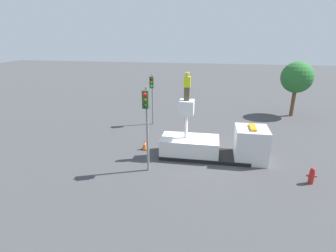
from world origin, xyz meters
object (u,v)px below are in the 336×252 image
at_px(traffic_light_pole, 146,114).
at_px(fire_hydrant, 312,176).
at_px(traffic_light_across, 152,90).
at_px(worker, 187,87).
at_px(tree_left_bg, 297,78).
at_px(bucket_truck, 215,145).
at_px(traffic_cone_rear, 145,145).

bearing_deg(traffic_light_pole, fire_hydrant, 1.02).
xyz_separation_m(traffic_light_pole, traffic_light_across, (-1.62, 8.43, -0.39)).
distance_m(worker, traffic_light_pole, 3.42).
relative_size(fire_hydrant, tree_left_bg, 0.18).
bearing_deg(traffic_light_pole, tree_left_bg, 49.43).
xyz_separation_m(worker, traffic_light_across, (-3.60, 5.87, -1.49)).
bearing_deg(tree_left_bg, bucket_truck, -124.86).
bearing_deg(fire_hydrant, traffic_light_pole, -178.98).
bearing_deg(traffic_light_across, traffic_cone_rear, -83.32).
bearing_deg(traffic_light_pole, bucket_truck, 33.10).
bearing_deg(traffic_light_across, fire_hydrant, -37.54).
bearing_deg(traffic_cone_rear, traffic_light_across, 96.68).
relative_size(bucket_truck, traffic_light_pole, 1.35).
relative_size(worker, traffic_cone_rear, 2.29).
bearing_deg(traffic_light_across, tree_left_bg, 20.90).
distance_m(fire_hydrant, tree_left_bg, 13.90).
distance_m(bucket_truck, fire_hydrant, 5.75).
relative_size(traffic_light_pole, tree_left_bg, 0.95).
bearing_deg(tree_left_bg, fire_hydrant, -100.12).
xyz_separation_m(traffic_light_pole, fire_hydrant, (9.14, 0.16, -3.13)).
distance_m(worker, traffic_cone_rear, 5.28).
xyz_separation_m(worker, traffic_cone_rear, (-2.97, 0.47, -4.34)).
height_order(bucket_truck, tree_left_bg, tree_left_bg).
bearing_deg(tree_left_bg, traffic_light_pole, -130.57).
bearing_deg(traffic_light_pole, traffic_light_across, 100.85).
height_order(bucket_truck, fire_hydrant, bucket_truck).
height_order(fire_hydrant, tree_left_bg, tree_left_bg).
bearing_deg(fire_hydrant, bucket_truck, 155.26).
xyz_separation_m(worker, fire_hydrant, (7.16, -2.40, -4.23)).
relative_size(worker, tree_left_bg, 0.33).
height_order(traffic_light_pole, fire_hydrant, traffic_light_pole).
distance_m(traffic_light_pole, traffic_cone_rear, 4.54).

